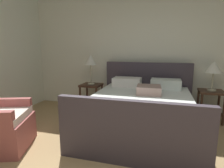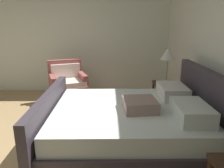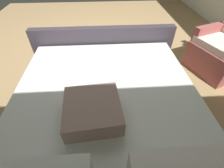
# 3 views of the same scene
# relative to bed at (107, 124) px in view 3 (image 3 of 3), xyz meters

# --- Properties ---
(ground_plane) EXTENTS (5.78, 6.23, 0.02)m
(ground_plane) POSITION_rel_bed_xyz_m (0.13, -1.94, -0.36)
(ground_plane) COLOR #A48458
(bed) EXTENTS (1.81, 2.13, 1.10)m
(bed) POSITION_rel_bed_xyz_m (0.00, 0.00, 0.00)
(bed) COLOR #3A323B
(bed) RESTS_ON ground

